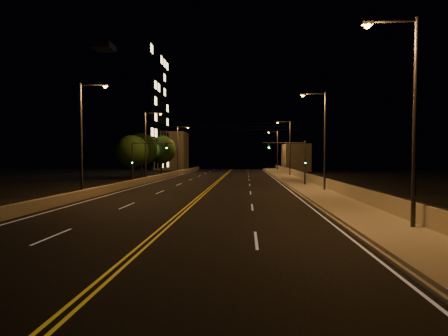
# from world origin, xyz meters

# --- Properties ---
(ground) EXTENTS (160.00, 160.00, 0.00)m
(ground) POSITION_xyz_m (0.00, 0.00, 0.00)
(ground) COLOR black
(ground) RESTS_ON ground
(road) EXTENTS (18.00, 120.00, 0.02)m
(road) POSITION_xyz_m (0.00, 20.00, 0.01)
(road) COLOR black
(road) RESTS_ON ground
(sidewalk) EXTENTS (3.60, 120.00, 0.30)m
(sidewalk) POSITION_xyz_m (10.80, 20.00, 0.15)
(sidewalk) COLOR #9E9984
(sidewalk) RESTS_ON ground
(curb) EXTENTS (0.14, 120.00, 0.15)m
(curb) POSITION_xyz_m (8.93, 20.00, 0.07)
(curb) COLOR #9E9984
(curb) RESTS_ON ground
(parapet_wall) EXTENTS (0.30, 120.00, 1.00)m
(parapet_wall) POSITION_xyz_m (12.45, 20.00, 0.80)
(parapet_wall) COLOR #A69F8A
(parapet_wall) RESTS_ON sidewalk
(jersey_barrier) EXTENTS (0.45, 120.00, 0.76)m
(jersey_barrier) POSITION_xyz_m (-9.56, 20.00, 0.38)
(jersey_barrier) COLOR #A69F8A
(jersey_barrier) RESTS_ON ground
(distant_building_right) EXTENTS (6.00, 10.00, 6.70)m
(distant_building_right) POSITION_xyz_m (16.50, 70.56, 3.35)
(distant_building_right) COLOR slate
(distant_building_right) RESTS_ON ground
(distant_building_left) EXTENTS (8.00, 8.00, 10.07)m
(distant_building_left) POSITION_xyz_m (-16.00, 73.82, 5.04)
(distant_building_left) COLOR slate
(distant_building_left) RESTS_ON ground
(parapet_rail) EXTENTS (0.06, 120.00, 0.06)m
(parapet_rail) POSITION_xyz_m (12.45, 20.00, 1.33)
(parapet_rail) COLOR black
(parapet_rail) RESTS_ON parapet_wall
(lane_markings) EXTENTS (17.32, 116.00, 0.00)m
(lane_markings) POSITION_xyz_m (0.00, 19.93, 0.02)
(lane_markings) COLOR silver
(lane_markings) RESTS_ON road
(streetlight_0) EXTENTS (2.55, 0.28, 9.88)m
(streetlight_0) POSITION_xyz_m (11.54, 3.27, 5.66)
(streetlight_0) COLOR #2D2D33
(streetlight_0) RESTS_ON ground
(streetlight_1) EXTENTS (2.55, 0.28, 9.88)m
(streetlight_1) POSITION_xyz_m (11.54, 20.30, 5.66)
(streetlight_1) COLOR #2D2D33
(streetlight_1) RESTS_ON ground
(streetlight_2) EXTENTS (2.55, 0.28, 9.88)m
(streetlight_2) POSITION_xyz_m (11.54, 45.72, 5.66)
(streetlight_2) COLOR #2D2D33
(streetlight_2) RESTS_ON ground
(streetlight_3) EXTENTS (2.55, 0.28, 9.88)m
(streetlight_3) POSITION_xyz_m (11.54, 68.63, 5.66)
(streetlight_3) COLOR #2D2D33
(streetlight_3) RESTS_ON ground
(streetlight_4) EXTENTS (2.55, 0.28, 9.88)m
(streetlight_4) POSITION_xyz_m (-9.94, 15.00, 5.66)
(streetlight_4) COLOR #2D2D33
(streetlight_4) RESTS_ON ground
(streetlight_5) EXTENTS (2.55, 0.28, 9.88)m
(streetlight_5) POSITION_xyz_m (-9.94, 32.95, 5.66)
(streetlight_5) COLOR #2D2D33
(streetlight_5) RESTS_ON ground
(streetlight_6) EXTENTS (2.55, 0.28, 9.88)m
(streetlight_6) POSITION_xyz_m (-9.94, 54.50, 5.66)
(streetlight_6) COLOR #2D2D33
(streetlight_6) RESTS_ON ground
(traffic_signal_right) EXTENTS (5.11, 0.31, 5.42)m
(traffic_signal_right) POSITION_xyz_m (9.92, 26.55, 3.49)
(traffic_signal_right) COLOR #2D2D33
(traffic_signal_right) RESTS_ON ground
(traffic_signal_left) EXTENTS (5.11, 0.31, 5.42)m
(traffic_signal_left) POSITION_xyz_m (-8.72, 26.55, 3.49)
(traffic_signal_left) COLOR #2D2D33
(traffic_signal_left) RESTS_ON ground
(overhead_wires) EXTENTS (22.00, 0.03, 0.83)m
(overhead_wires) POSITION_xyz_m (0.00, 29.50, 7.40)
(overhead_wires) COLOR black
(building_tower) EXTENTS (24.00, 15.00, 27.11)m
(building_tower) POSITION_xyz_m (-25.75, 54.44, 12.98)
(building_tower) COLOR slate
(building_tower) RESTS_ON ground
(tree_0) EXTENTS (5.10, 5.10, 6.91)m
(tree_0) POSITION_xyz_m (-13.66, 37.01, 4.35)
(tree_0) COLOR black
(tree_0) RESTS_ON ground
(tree_1) EXTENTS (5.77, 5.77, 7.82)m
(tree_1) POSITION_xyz_m (-14.99, 45.76, 4.93)
(tree_1) COLOR black
(tree_1) RESTS_ON ground
(tree_2) EXTENTS (5.90, 5.90, 8.00)m
(tree_2) POSITION_xyz_m (-13.41, 53.69, 5.04)
(tree_2) COLOR black
(tree_2) RESTS_ON ground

